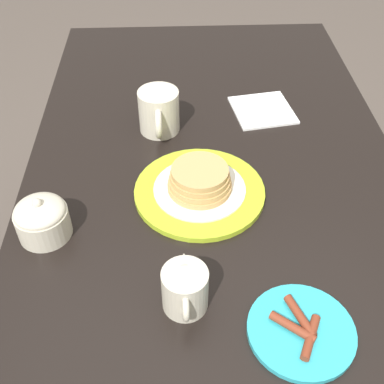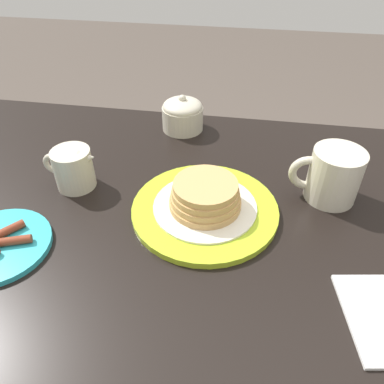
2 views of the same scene
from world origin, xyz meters
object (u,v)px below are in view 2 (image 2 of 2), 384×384
at_px(pancake_plate, 205,203).
at_px(creamer_pitcher, 74,168).
at_px(sugar_bowl, 183,114).
at_px(coffee_mug, 332,175).

height_order(pancake_plate, creamer_pitcher, creamer_pitcher).
bearing_deg(pancake_plate, sugar_bowl, -72.09).
xyz_separation_m(pancake_plate, sugar_bowl, (0.09, -0.29, 0.02)).
distance_m(coffee_mug, creamer_pitcher, 0.48).
bearing_deg(creamer_pitcher, pancake_plate, 171.75).
bearing_deg(sugar_bowl, pancake_plate, 107.91).
xyz_separation_m(pancake_plate, coffee_mug, (-0.22, -0.08, 0.03)).
distance_m(pancake_plate, creamer_pitcher, 0.26).
distance_m(pancake_plate, coffee_mug, 0.24).
distance_m(creamer_pitcher, sugar_bowl, 0.30).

